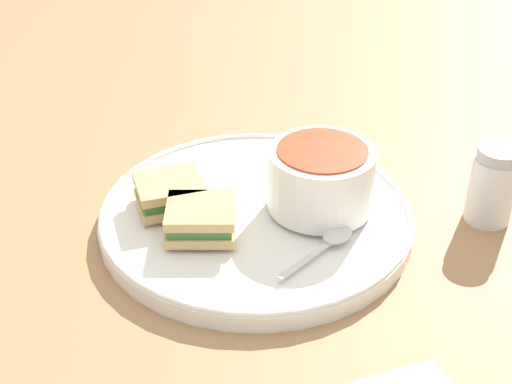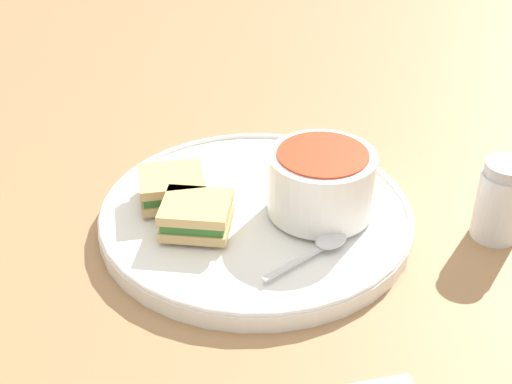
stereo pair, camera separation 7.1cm
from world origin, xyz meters
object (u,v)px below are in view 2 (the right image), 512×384
spoon (326,243)px  salt_shaker (501,203)px  sandwich_half_near (172,187)px  sandwich_half_far (197,215)px  soup_bowl (321,184)px

spoon → salt_shaker: size_ratio=0.99×
sandwich_half_near → sandwich_half_far: size_ratio=1.16×
spoon → sandwich_half_far: (-0.12, 0.02, 0.01)m
spoon → sandwich_half_near: size_ratio=1.05×
spoon → salt_shaker: (0.17, 0.06, 0.02)m
soup_bowl → spoon: soup_bowl is taller
soup_bowl → sandwich_half_far: 0.13m
sandwich_half_far → salt_shaker: salt_shaker is taller
salt_shaker → sandwich_half_far: bearing=-172.8°
sandwich_half_far → salt_shaker: (0.29, 0.04, 0.00)m
soup_bowl → sandwich_half_far: soup_bowl is taller
soup_bowl → sandwich_half_near: size_ratio=1.36×
spoon → sandwich_half_near: (-0.16, 0.07, 0.01)m
spoon → sandwich_half_far: bearing=125.7°
spoon → sandwich_half_near: bearing=111.7°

